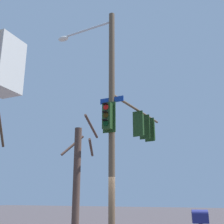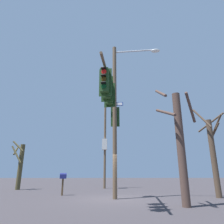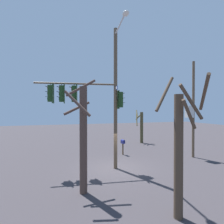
{
  "view_description": "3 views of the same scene",
  "coord_description": "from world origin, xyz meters",
  "px_view_note": "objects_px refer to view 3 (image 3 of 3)",
  "views": [
    {
      "loc": [
        -10.63,
        -4.33,
        1.77
      ],
      "look_at": [
        0.0,
        -0.05,
        5.17
      ],
      "focal_mm": 45.68,
      "sensor_mm": 36.0,
      "label": 1
    },
    {
      "loc": [
        12.29,
        -0.4,
        1.5
      ],
      "look_at": [
        -0.15,
        -0.19,
        5.23
      ],
      "focal_mm": 31.98,
      "sensor_mm": 36.0,
      "label": 2
    },
    {
      "loc": [
        4.05,
        11.91,
        4.19
      ],
      "look_at": [
        0.28,
        -0.05,
        4.03
      ],
      "focal_mm": 28.38,
      "sensor_mm": 36.0,
      "label": 3
    }
  ],
  "objects_px": {
    "bare_tree_behind_pole": "(180,148)",
    "bare_tree_across_street": "(141,126)",
    "mailbox": "(123,143)",
    "bare_tree_corner": "(83,136)"
  },
  "relations": [
    {
      "from": "bare_tree_behind_pole",
      "to": "bare_tree_across_street",
      "type": "distance_m",
      "value": 15.65
    },
    {
      "from": "bare_tree_behind_pole",
      "to": "bare_tree_across_street",
      "type": "relative_size",
      "value": 1.35
    },
    {
      "from": "mailbox",
      "to": "bare_tree_across_street",
      "type": "height_order",
      "value": "bare_tree_across_street"
    },
    {
      "from": "mailbox",
      "to": "bare_tree_behind_pole",
      "type": "xyz_separation_m",
      "value": [
        1.39,
        9.7,
        1.61
      ]
    },
    {
      "from": "bare_tree_behind_pole",
      "to": "bare_tree_across_street",
      "type": "bearing_deg",
      "value": -111.46
    },
    {
      "from": "mailbox",
      "to": "bare_tree_across_street",
      "type": "bearing_deg",
      "value": 37.21
    },
    {
      "from": "bare_tree_corner",
      "to": "bare_tree_behind_pole",
      "type": "bearing_deg",
      "value": 135.16
    },
    {
      "from": "bare_tree_across_street",
      "to": "bare_tree_corner",
      "type": "relative_size",
      "value": 0.71
    },
    {
      "from": "bare_tree_behind_pole",
      "to": "bare_tree_corner",
      "type": "bearing_deg",
      "value": -44.84
    },
    {
      "from": "mailbox",
      "to": "bare_tree_corner",
      "type": "bearing_deg",
      "value": -136.67
    }
  ]
}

